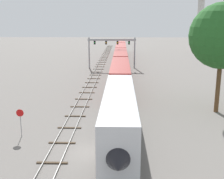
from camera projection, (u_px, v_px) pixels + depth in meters
name	position (u px, v px, depth m)	size (l,w,h in m)	color
ground_plane	(96.00, 153.00, 25.29)	(400.00, 400.00, 0.00)	slate
track_main	(121.00, 62.00, 83.55)	(2.60, 200.00, 0.16)	slate
track_near	(96.00, 73.00, 64.28)	(2.60, 160.00, 0.16)	slate
passenger_train	(121.00, 61.00, 66.21)	(3.04, 98.38, 4.80)	silver
signal_gantry	(112.00, 46.00, 71.02)	(12.10, 0.49, 7.70)	#999BA0
stop_sign	(20.00, 119.00, 28.62)	(0.76, 0.08, 2.88)	gray
trackside_tree_left	(223.00, 36.00, 34.75)	(8.17, 8.17, 13.84)	brown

